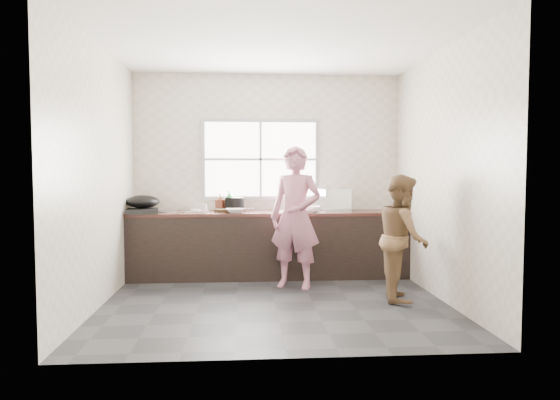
{
  "coord_description": "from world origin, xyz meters",
  "views": [
    {
      "loc": [
        -0.31,
        -5.22,
        1.4
      ],
      "look_at": [
        0.1,
        0.65,
        1.05
      ],
      "focal_mm": 32.0,
      "sensor_mm": 36.0,
      "label": 1
    }
  ],
  "objects": [
    {
      "name": "bottle_green",
      "position": [
        -0.52,
        1.34,
        1.0
      ],
      "size": [
        0.13,
        0.13,
        0.29
      ],
      "primitive_type": "imported",
      "rotation": [
        0.0,
        0.0,
        -0.16
      ],
      "color": "green",
      "rests_on": "countertop"
    },
    {
      "name": "countertop",
      "position": [
        0.0,
        1.29,
        0.84
      ],
      "size": [
        3.6,
        0.64,
        0.04
      ],
      "primitive_type": "cube",
      "color": "#361B16",
      "rests_on": "cabinet"
    },
    {
      "name": "sink",
      "position": [
        0.35,
        1.29,
        0.86
      ],
      "size": [
        0.55,
        0.45,
        0.02
      ],
      "primitive_type": "cube",
      "color": "silver",
      "rests_on": "countertop"
    },
    {
      "name": "plate_food",
      "position": [
        -0.92,
        1.51,
        0.87
      ],
      "size": [
        0.3,
        0.3,
        0.02
      ],
      "primitive_type": "cylinder",
      "rotation": [
        0.0,
        0.0,
        0.26
      ],
      "color": "white",
      "rests_on": "countertop"
    },
    {
      "name": "bowl_crabs",
      "position": [
        0.52,
        1.08,
        0.89
      ],
      "size": [
        0.26,
        0.26,
        0.07
      ],
      "primitive_type": "imported",
      "rotation": [
        0.0,
        0.0,
        0.24
      ],
      "color": "white",
      "rests_on": "countertop"
    },
    {
      "name": "window_frame",
      "position": [
        -0.1,
        1.59,
        1.55
      ],
      "size": [
        1.6,
        0.05,
        1.1
      ],
      "primitive_type": "cube",
      "color": "#9EA0A5",
      "rests_on": "wall_back"
    },
    {
      "name": "dish_rack",
      "position": [
        0.88,
        1.38,
        1.0
      ],
      "size": [
        0.44,
        0.36,
        0.29
      ],
      "primitive_type": "cube",
      "rotation": [
        0.0,
        0.0,
        0.28
      ],
      "color": "silver",
      "rests_on": "countertop"
    },
    {
      "name": "faucet",
      "position": [
        0.35,
        1.49,
        1.01
      ],
      "size": [
        0.02,
        0.02,
        0.3
      ],
      "primitive_type": "cylinder",
      "color": "silver",
      "rests_on": "countertop"
    },
    {
      "name": "glass_jar",
      "position": [
        -0.84,
        1.24,
        0.91
      ],
      "size": [
        0.1,
        0.1,
        0.11
      ],
      "primitive_type": "cylinder",
      "rotation": [
        0.0,
        0.0,
        0.35
      ],
      "color": "silver",
      "rests_on": "countertop"
    },
    {
      "name": "bowl_mince",
      "position": [
        -0.44,
        1.08,
        0.89
      ],
      "size": [
        0.29,
        0.29,
        0.06
      ],
      "primitive_type": "imported",
      "rotation": [
        0.0,
        0.0,
        0.23
      ],
      "color": "silver",
      "rests_on": "countertop"
    },
    {
      "name": "burner",
      "position": [
        -1.6,
        1.13,
        0.89
      ],
      "size": [
        0.44,
        0.44,
        0.06
      ],
      "primitive_type": "cube",
      "rotation": [
        0.0,
        0.0,
        0.17
      ],
      "color": "black",
      "rests_on": "countertop"
    },
    {
      "name": "window_glazing",
      "position": [
        -0.1,
        1.57,
        1.55
      ],
      "size": [
        1.5,
        0.01,
        1.0
      ],
      "primitive_type": "cube",
      "color": "white",
      "rests_on": "window_frame"
    },
    {
      "name": "pot_lid_left",
      "position": [
        -1.31,
        1.32,
        0.87
      ],
      "size": [
        0.31,
        0.31,
        0.01
      ],
      "primitive_type": "cylinder",
      "rotation": [
        0.0,
        0.0,
        -0.32
      ],
      "color": "#AFB0B6",
      "rests_on": "countertop"
    },
    {
      "name": "wall_right",
      "position": [
        1.8,
        0.0,
        1.35
      ],
      "size": [
        0.01,
        3.2,
        2.7
      ],
      "primitive_type": "cube",
      "color": "silver",
      "rests_on": "ground"
    },
    {
      "name": "person_side",
      "position": [
        1.39,
        0.02,
        0.68
      ],
      "size": [
        0.63,
        0.75,
        1.36
      ],
      "primitive_type": "imported",
      "rotation": [
        0.0,
        0.0,
        1.38
      ],
      "color": "brown",
      "rests_on": "floor"
    },
    {
      "name": "cabinet",
      "position": [
        0.0,
        1.29,
        0.41
      ],
      "size": [
        3.6,
        0.62,
        0.82
      ],
      "primitive_type": "cube",
      "color": "black",
      "rests_on": "floor"
    },
    {
      "name": "black_pot",
      "position": [
        -0.45,
        1.36,
        0.95
      ],
      "size": [
        0.32,
        0.32,
        0.19
      ],
      "primitive_type": "cylinder",
      "rotation": [
        0.0,
        0.0,
        -0.3
      ],
      "color": "black",
      "rests_on": "countertop"
    },
    {
      "name": "bowl_held",
      "position": [
        0.44,
        1.08,
        0.89
      ],
      "size": [
        0.21,
        0.21,
        0.06
      ],
      "primitive_type": "imported",
      "rotation": [
        0.0,
        0.0,
        0.16
      ],
      "color": "white",
      "rests_on": "countertop"
    },
    {
      "name": "woman",
      "position": [
        0.29,
        0.67,
        0.79
      ],
      "size": [
        0.68,
        0.58,
        1.58
      ],
      "primitive_type": "imported",
      "rotation": [
        0.0,
        0.0,
        -0.41
      ],
      "color": "#BE7289",
      "rests_on": "floor"
    },
    {
      "name": "wall_left",
      "position": [
        -1.8,
        0.0,
        1.35
      ],
      "size": [
        0.01,
        3.2,
        2.7
      ],
      "primitive_type": "cube",
      "color": "silver",
      "rests_on": "ground"
    },
    {
      "name": "pot_lid_right",
      "position": [
        -1.03,
        1.3,
        0.87
      ],
      "size": [
        0.3,
        0.3,
        0.01
      ],
      "primitive_type": "cylinder",
      "rotation": [
        0.0,
        0.0,
        0.4
      ],
      "color": "silver",
      "rests_on": "countertop"
    },
    {
      "name": "floor",
      "position": [
        0.0,
        0.0,
        -0.01
      ],
      "size": [
        3.6,
        3.2,
        0.01
      ],
      "primitive_type": "cube",
      "color": "#29292B",
      "rests_on": "ground"
    },
    {
      "name": "bottle_brown_short",
      "position": [
        -0.5,
        1.52,
        0.95
      ],
      "size": [
        0.16,
        0.16,
        0.18
      ],
      "primitive_type": "imported",
      "rotation": [
        0.0,
        0.0,
        -0.17
      ],
      "color": "#462211",
      "rests_on": "countertop"
    },
    {
      "name": "wall_front",
      "position": [
        0.0,
        -1.6,
        1.35
      ],
      "size": [
        3.6,
        0.01,
        2.7
      ],
      "primitive_type": "cube",
      "color": "beige",
      "rests_on": "ground"
    },
    {
      "name": "ceiling",
      "position": [
        0.0,
        0.0,
        2.71
      ],
      "size": [
        3.6,
        3.2,
        0.01
      ],
      "primitive_type": "cube",
      "color": "silver",
      "rests_on": "wall_back"
    },
    {
      "name": "cutting_board",
      "position": [
        -0.51,
        1.32,
        0.88
      ],
      "size": [
        0.52,
        0.52,
        0.04
      ],
      "primitive_type": "cylinder",
      "rotation": [
        0.0,
        0.0,
        0.35
      ],
      "color": "#2E2111",
      "rests_on": "countertop"
    },
    {
      "name": "bottle_brown_tall",
      "position": [
        -0.64,
        1.41,
        0.97
      ],
      "size": [
        0.12,
        0.12,
        0.21
      ],
      "primitive_type": "imported",
      "rotation": [
        0.0,
        0.0,
        -0.35
      ],
      "color": "#4D1F13",
      "rests_on": "countertop"
    },
    {
      "name": "wok",
      "position": [
        -1.62,
        1.23,
        1.0
      ],
      "size": [
        0.48,
        0.48,
        0.16
      ],
      "primitive_type": "ellipsoid",
      "rotation": [
        0.0,
        0.0,
        -0.13
      ],
      "color": "black",
      "rests_on": "burner"
    },
    {
      "name": "cleaver",
      "position": [
        -0.28,
        1.31,
        0.9
      ],
      "size": [
        0.19,
        0.11,
        0.01
      ],
      "primitive_type": "cube",
      "rotation": [
        0.0,
        0.0,
        0.16
      ],
      "color": "#B1B4B9",
      "rests_on": "cutting_board"
    },
    {
      "name": "wall_back",
      "position": [
        0.0,
        1.6,
        1.35
      ],
      "size": [
        3.6,
        0.01,
        2.7
      ],
      "primitive_type": "cube",
      "color": "beige",
      "rests_on": "ground"
    }
  ]
}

